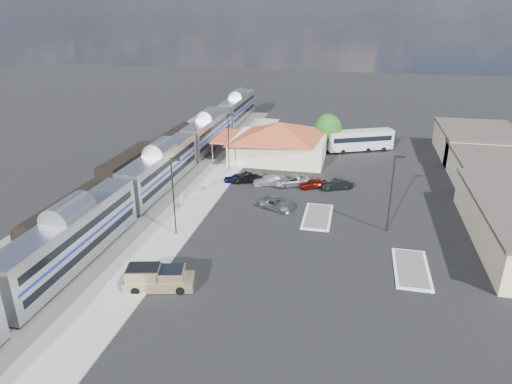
% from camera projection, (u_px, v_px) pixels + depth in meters
% --- Properties ---
extents(ground, '(280.00, 280.00, 0.00)m').
position_uv_depth(ground, '(282.00, 221.00, 54.16)').
color(ground, black).
rests_on(ground, ground).
extents(railbed, '(16.00, 100.00, 0.12)m').
position_uv_depth(railbed, '(147.00, 184.00, 65.58)').
color(railbed, '#4C4944').
rests_on(railbed, ground).
extents(platform, '(5.50, 92.00, 0.18)m').
position_uv_depth(platform, '(202.00, 194.00, 61.96)').
color(platform, gray).
rests_on(platform, ground).
extents(passenger_train, '(3.00, 104.00, 5.55)m').
position_uv_depth(passenger_train, '(161.00, 170.00, 62.70)').
color(passenger_train, silver).
rests_on(passenger_train, ground).
extents(freight_cars, '(2.80, 46.00, 4.00)m').
position_uv_depth(freight_cars, '(130.00, 168.00, 66.36)').
color(freight_cars, black).
rests_on(freight_cars, ground).
extents(station_depot, '(18.35, 12.24, 6.20)m').
position_uv_depth(station_depot, '(279.00, 140.00, 75.62)').
color(station_depot, beige).
rests_on(station_depot, ground).
extents(buildings_east, '(14.40, 51.40, 4.80)m').
position_uv_depth(buildings_east, '(508.00, 180.00, 60.64)').
color(buildings_east, '#C6B28C').
rests_on(buildings_east, ground).
extents(traffic_island_south, '(3.30, 7.50, 0.21)m').
position_uv_depth(traffic_island_south, '(317.00, 216.00, 55.13)').
color(traffic_island_south, silver).
rests_on(traffic_island_south, ground).
extents(traffic_island_north, '(3.30, 7.50, 0.21)m').
position_uv_depth(traffic_island_north, '(411.00, 269.00, 44.08)').
color(traffic_island_north, silver).
rests_on(traffic_island_north, ground).
extents(lamp_plat_s, '(1.08, 0.25, 9.00)m').
position_uv_depth(lamp_plat_s, '(174.00, 190.00, 48.91)').
color(lamp_plat_s, black).
rests_on(lamp_plat_s, ground).
extents(lamp_plat_n, '(1.08, 0.25, 9.00)m').
position_uv_depth(lamp_plat_n, '(229.00, 138.00, 68.82)').
color(lamp_plat_n, black).
rests_on(lamp_plat_n, ground).
extents(lamp_lot, '(1.08, 0.25, 9.00)m').
position_uv_depth(lamp_lot, '(393.00, 187.00, 49.74)').
color(lamp_lot, black).
rests_on(lamp_lot, ground).
extents(tree_depot, '(4.71, 4.71, 6.63)m').
position_uv_depth(tree_depot, '(328.00, 129.00, 79.21)').
color(tree_depot, '#382314').
rests_on(tree_depot, ground).
extents(pickup_truck, '(6.52, 3.64, 2.13)m').
position_uv_depth(pickup_truck, '(159.00, 278.00, 40.84)').
color(pickup_truck, tan).
rests_on(pickup_truck, ground).
extents(suv, '(5.28, 4.03, 1.33)m').
position_uv_depth(suv, '(276.00, 204.00, 57.26)').
color(suv, gray).
rests_on(suv, ground).
extents(coach_bus, '(11.67, 7.12, 3.74)m').
position_uv_depth(coach_bus, '(360.00, 139.00, 79.75)').
color(coach_bus, white).
rests_on(coach_bus, ground).
extents(person_a, '(0.42, 0.61, 1.63)m').
position_uv_depth(person_a, '(182.00, 201.00, 57.12)').
color(person_a, gold).
rests_on(person_a, platform).
extents(person_b, '(0.83, 0.96, 1.71)m').
position_uv_depth(person_b, '(203.00, 184.00, 62.62)').
color(person_b, silver).
rests_on(person_b, platform).
extents(parked_car_a, '(4.20, 2.85, 1.33)m').
position_uv_depth(parked_car_a, '(237.00, 178.00, 66.02)').
color(parked_car_a, '#0C1740').
rests_on(parked_car_a, ground).
extents(parked_car_b, '(4.86, 3.19, 1.51)m').
position_uv_depth(parked_car_b, '(247.00, 177.00, 65.98)').
color(parked_car_b, black).
rests_on(parked_car_b, ground).
extents(parked_car_c, '(4.87, 3.35, 1.31)m').
position_uv_depth(parked_car_c, '(268.00, 180.00, 65.11)').
color(parked_car_c, silver).
rests_on(parked_car_c, ground).
extents(parked_car_d, '(5.94, 4.48, 1.50)m').
position_uv_depth(parked_car_d, '(291.00, 181.00, 64.71)').
color(parked_car_d, '#92959A').
rests_on(parked_car_d, ground).
extents(parked_car_e, '(4.31, 3.09, 1.36)m').
position_uv_depth(parked_car_e, '(313.00, 184.00, 63.82)').
color(parked_car_e, maroon).
rests_on(parked_car_e, ground).
extents(parked_car_f, '(4.75, 3.33, 1.48)m').
position_uv_depth(parked_car_f, '(336.00, 184.00, 63.43)').
color(parked_car_f, black).
rests_on(parked_car_f, ground).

